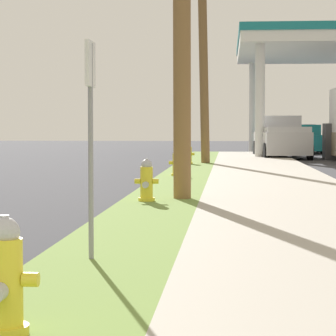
{
  "coord_description": "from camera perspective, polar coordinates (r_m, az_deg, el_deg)",
  "views": [
    {
      "loc": [
        1.91,
        -0.94,
        1.4
      ],
      "look_at": [
        0.8,
        12.87,
        0.67
      ],
      "focal_mm": 80.83,
      "sensor_mm": 36.0,
      "label": 1
    }
  ],
  "objects": [
    {
      "name": "fire_hydrant_second",
      "position": [
        13.23,
        -1.63,
        -1.1
      ],
      "size": [
        0.42,
        0.38,
        0.74
      ],
      "color": "yellow",
      "rests_on": "grass_verge"
    },
    {
      "name": "truck_silver_on_apron",
      "position": [
        35.37,
        8.52,
        2.22
      ],
      "size": [
        2.46,
        5.53,
        1.97
      ],
      "color": "#BCBCC1",
      "rests_on": "ground"
    },
    {
      "name": "car_teal_by_near_pump",
      "position": [
        42.82,
        10.28,
        2.08
      ],
      "size": [
        2.14,
        4.59,
        1.57
      ],
      "color": "#197075",
      "rests_on": "ground"
    },
    {
      "name": "fire_hydrant_fourth",
      "position": [
        27.02,
        1.57,
        1.01
      ],
      "size": [
        0.42,
        0.37,
        0.74
      ],
      "color": "yellow",
      "rests_on": "grass_verge"
    },
    {
      "name": "fire_hydrant_nearest",
      "position": [
        4.82,
        -12.2,
        -8.47
      ],
      "size": [
        0.42,
        0.38,
        0.74
      ],
      "color": "yellow",
      "rests_on": "grass_verge"
    },
    {
      "name": "fire_hydrant_third",
      "position": [
        20.25,
        0.66,
        0.34
      ],
      "size": [
        0.42,
        0.37,
        0.74
      ],
      "color": "yellow",
      "rests_on": "grass_verge"
    },
    {
      "name": "utility_pole_background",
      "position": [
        28.06,
        2.65,
        10.26
      ],
      "size": [
        1.22,
        0.9,
        9.44
      ],
      "color": "brown",
      "rests_on": "grass_verge"
    },
    {
      "name": "street_sign_post",
      "position": [
        7.4,
        -5.87,
        4.83
      ],
      "size": [
        0.05,
        0.36,
        2.12
      ],
      "color": "gray",
      "rests_on": "grass_verge"
    }
  ]
}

